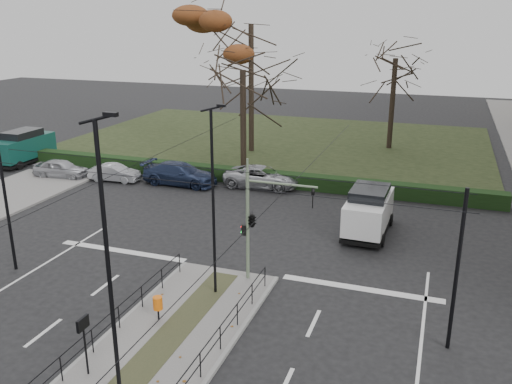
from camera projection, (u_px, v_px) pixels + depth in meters
ground at (181, 328)px, 20.58m from camera, size 140.00×140.00×0.00m
median_island at (147, 364)px, 18.31m from camera, size 4.40×15.00×0.14m
park at (278, 141)px, 51.18m from camera, size 38.00×26.00×0.10m
hedge at (223, 173)px, 39.01m from camera, size 38.00×1.00×1.00m
median_railing at (144, 343)px, 17.94m from camera, size 4.14×13.24×0.92m
catenary at (196, 229)px, 20.98m from camera, size 20.00×34.00×6.00m
traffic_light at (254, 218)px, 23.26m from camera, size 3.35×1.92×4.93m
litter_bin at (158, 303)px, 20.70m from camera, size 0.37×0.37×0.95m
info_panel at (83, 330)px, 17.22m from camera, size 0.12×0.54×2.08m
streetlamp_median_near at (109, 267)px, 15.03m from camera, size 0.74×0.15×8.86m
streetlamp_median_far at (214, 202)px, 21.72m from camera, size 0.67×0.14×7.99m
parked_car_first at (61, 169)px, 39.55m from camera, size 4.17×1.97×1.38m
parked_car_second at (115, 173)px, 38.78m from camera, size 3.80×1.61×1.22m
parked_car_third at (180, 174)px, 37.93m from camera, size 5.38×2.25×1.55m
parked_car_fourth at (262, 177)px, 37.41m from camera, size 5.31×2.63×1.45m
white_van at (369, 210)px, 29.21m from camera, size 2.35×4.98×2.58m
green_van at (24, 146)px, 43.29m from camera, size 2.19×5.44×2.68m
rust_tree at (251, 24)px, 44.15m from camera, size 11.15×11.15×13.95m
bare_tree_center at (395, 65)px, 46.21m from camera, size 5.56×5.56×10.36m
bare_tree_near at (243, 78)px, 38.69m from camera, size 7.17×7.17×10.03m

